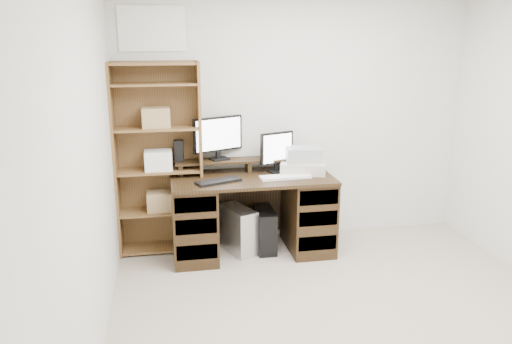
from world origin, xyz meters
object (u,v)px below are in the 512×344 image
object	(u,v)px
monitor_small	(277,150)
printer	(303,167)
bookshelf	(158,158)
tower_silver	(238,230)
tower_black	(265,230)
monitor_wide	(218,136)
desk	(252,213)

from	to	relation	value
monitor_small	printer	bearing A→B (deg)	-37.83
bookshelf	tower_silver	bearing A→B (deg)	-14.52
tower_black	monitor_wide	bearing A→B (deg)	151.83
printer	bookshelf	world-z (taller)	bookshelf
desk	tower_black	bearing A→B (deg)	8.42
printer	bookshelf	distance (m)	1.37
printer	tower_silver	bearing A→B (deg)	-159.89
desk	tower_black	world-z (taller)	desk
desk	bookshelf	size ratio (longest dim) A/B	0.83
monitor_small	tower_silver	distance (m)	0.85
tower_silver	monitor_small	bearing A→B (deg)	-7.96
monitor_small	tower_silver	size ratio (longest dim) A/B	0.88
tower_silver	bookshelf	xyz separation A→B (m)	(-0.72, 0.19, 0.70)
desk	tower_silver	world-z (taller)	desk
monitor_small	tower_black	distance (m)	0.78
monitor_small	tower_black	size ratio (longest dim) A/B	0.94
desk	monitor_wide	distance (m)	0.80
monitor_wide	bookshelf	xyz separation A→B (m)	(-0.57, -0.03, -0.18)
printer	tower_black	xyz separation A→B (m)	(-0.38, -0.04, -0.60)
monitor_wide	tower_black	size ratio (longest dim) A/B	1.19
monitor_wide	monitor_small	xyz separation A→B (m)	(0.55, -0.12, -0.14)
monitor_small	tower_silver	bearing A→B (deg)	173.71
monitor_wide	tower_black	bearing A→B (deg)	-52.96
monitor_wide	tower_silver	xyz separation A→B (m)	(0.15, -0.22, -0.88)
monitor_small	tower_black	xyz separation A→B (m)	(-0.14, -0.11, -0.76)
monitor_wide	desk	bearing A→B (deg)	-64.96
printer	tower_black	bearing A→B (deg)	-156.97
monitor_small	bookshelf	world-z (taller)	bookshelf
desk	printer	bearing A→B (deg)	6.14
monitor_small	printer	size ratio (longest dim) A/B	0.92
tower_silver	desk	bearing A→B (deg)	-33.94
monitor_wide	monitor_small	distance (m)	0.58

